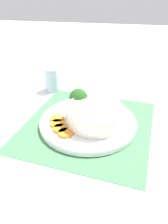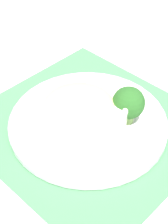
# 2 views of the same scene
# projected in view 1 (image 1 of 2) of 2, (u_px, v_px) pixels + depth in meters

# --- Properties ---
(ground_plane) EXTENTS (4.00, 4.00, 0.00)m
(ground_plane) POSITION_uv_depth(u_px,v_px,m) (88.00, 125.00, 0.74)
(ground_plane) COLOR white
(placemat) EXTENTS (0.49, 0.47, 0.00)m
(placemat) POSITION_uv_depth(u_px,v_px,m) (88.00, 125.00, 0.74)
(placemat) COLOR #4C8C59
(placemat) RESTS_ON ground_plane
(plate) EXTENTS (0.32, 0.32, 0.02)m
(plate) POSITION_uv_depth(u_px,v_px,m) (88.00, 121.00, 0.73)
(plate) COLOR white
(plate) RESTS_ON placemat
(bowl) EXTENTS (0.19, 0.19, 0.07)m
(bowl) POSITION_uv_depth(u_px,v_px,m) (94.00, 113.00, 0.70)
(bowl) COLOR silver
(bowl) RESTS_ON plate
(broccoli_floret) EXTENTS (0.07, 0.07, 0.08)m
(broccoli_floret) POSITION_uv_depth(u_px,v_px,m) (78.00, 98.00, 0.77)
(broccoli_floret) COLOR #759E51
(broccoli_floret) RESTS_ON plate
(carrot_slice_near) EXTENTS (0.05, 0.05, 0.01)m
(carrot_slice_near) POSITION_uv_depth(u_px,v_px,m) (57.00, 119.00, 0.73)
(carrot_slice_near) COLOR orange
(carrot_slice_near) RESTS_ON plate
(carrot_slice_middle) EXTENTS (0.05, 0.05, 0.01)m
(carrot_slice_middle) POSITION_uv_depth(u_px,v_px,m) (57.00, 124.00, 0.71)
(carrot_slice_middle) COLOR orange
(carrot_slice_middle) RESTS_ON plate
(carrot_slice_far) EXTENTS (0.05, 0.05, 0.01)m
(carrot_slice_far) POSITION_uv_depth(u_px,v_px,m) (60.00, 129.00, 0.68)
(carrot_slice_far) COLOR orange
(carrot_slice_far) RESTS_ON plate
(carrot_slice_extra) EXTENTS (0.05, 0.05, 0.01)m
(carrot_slice_extra) POSITION_uv_depth(u_px,v_px,m) (66.00, 133.00, 0.66)
(carrot_slice_extra) COLOR orange
(carrot_slice_extra) RESTS_ON plate
(water_glass) EXTENTS (0.06, 0.06, 0.10)m
(water_glass) POSITION_uv_depth(u_px,v_px,m) (52.00, 81.00, 0.95)
(water_glass) COLOR silver
(water_glass) RESTS_ON ground_plane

